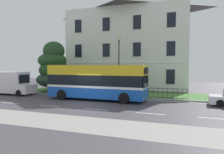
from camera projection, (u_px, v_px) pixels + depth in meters
The scene contains 7 objects.
ground_plane at pixel (88, 102), 18.72m from camera, with size 60.00×56.00×0.18m.
georgian_townhouse at pixel (131, 42), 30.97m from camera, with size 16.40×10.08×13.03m.
iron_verge_railing at pixel (107, 91), 21.80m from camera, with size 15.87×0.04×0.97m.
evergreen_tree at pixel (54, 69), 25.77m from camera, with size 4.42×4.42×6.06m.
single_decker_bus at pixel (97, 82), 19.90m from camera, with size 9.48×2.79×3.29m.
white_panel_van at pixel (11, 83), 23.61m from camera, with size 5.13×2.07×2.52m.
street_lamp_post at pixel (119, 61), 22.37m from camera, with size 0.36×0.24×6.22m.
Camera 1 is at (8.17, -15.91, 3.27)m, focal length 33.69 mm.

